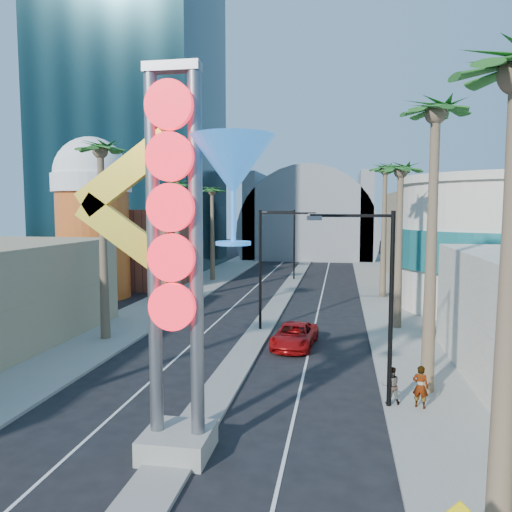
{
  "coord_description": "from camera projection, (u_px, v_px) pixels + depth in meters",
  "views": [
    {
      "loc": [
        5.19,
        -12.1,
        8.05
      ],
      "look_at": [
        -0.16,
        19.3,
        5.06
      ],
      "focal_mm": 35.0,
      "sensor_mm": 36.0,
      "label": 1
    }
  ],
  "objects": [
    {
      "name": "streetlight_1",
      "position": [
        289.0,
        237.0,
        56.32
      ],
      "size": [
        3.79,
        0.25,
        8.0
      ],
      "color": "black",
      "rests_on": "ground"
    },
    {
      "name": "palm_1",
      "position": [
        101.0,
        163.0,
        29.7
      ],
      "size": [
        2.4,
        2.4,
        12.7
      ],
      "color": "brown",
      "rests_on": "ground"
    },
    {
      "name": "ground",
      "position": [
        142.0,
        508.0,
        13.5
      ],
      "size": [
        240.0,
        240.0,
        0.0
      ],
      "primitive_type": "plane",
      "color": "black",
      "rests_on": "ground"
    },
    {
      "name": "beer_mug",
      "position": [
        93.0,
        212.0,
        45.05
      ],
      "size": [
        7.0,
        7.0,
        14.5
      ],
      "color": "#CE521B",
      "rests_on": "ground"
    },
    {
      "name": "turquoise_building",
      "position": [
        505.0,
        245.0,
        39.43
      ],
      "size": [
        16.6,
        16.6,
        10.6
      ],
      "color": "beige",
      "rests_on": "ground"
    },
    {
      "name": "palm_2",
      "position": [
        177.0,
        193.0,
        43.56
      ],
      "size": [
        2.4,
        2.4,
        11.2
      ],
      "color": "brown",
      "rests_on": "ground"
    },
    {
      "name": "brick_filler_west",
      "position": [
        139.0,
        247.0,
        53.1
      ],
      "size": [
        10.0,
        10.0,
        8.0
      ],
      "primitive_type": "cube",
      "color": "brown",
      "rests_on": "ground"
    },
    {
      "name": "median",
      "position": [
        288.0,
        288.0,
        50.78
      ],
      "size": [
        1.6,
        84.0,
        0.15
      ],
      "primitive_type": "cube",
      "color": "gray",
      "rests_on": "ground"
    },
    {
      "name": "palm_7",
      "position": [
        385.0,
        178.0,
        44.35
      ],
      "size": [
        2.4,
        2.4,
        12.7
      ],
      "color": "brown",
      "rests_on": "ground"
    },
    {
      "name": "palm_6",
      "position": [
        401.0,
        181.0,
        32.65
      ],
      "size": [
        2.4,
        2.4,
        11.7
      ],
      "color": "brown",
      "rests_on": "ground"
    },
    {
      "name": "pedestrian_a",
      "position": [
        420.0,
        387.0,
        19.85
      ],
      "size": [
        0.74,
        0.62,
        1.72
      ],
      "primitive_type": "imported",
      "rotation": [
        0.0,
        0.0,
        2.76
      ],
      "color": "gray",
      "rests_on": "sidewalk_east"
    },
    {
      "name": "streetlight_2",
      "position": [
        379.0,
        291.0,
        19.77
      ],
      "size": [
        3.45,
        0.25,
        8.0
      ],
      "color": "black",
      "rests_on": "ground"
    },
    {
      "name": "palm_5",
      "position": [
        435.0,
        132.0,
        20.75
      ],
      "size": [
        2.4,
        2.4,
        13.2
      ],
      "color": "brown",
      "rests_on": "ground"
    },
    {
      "name": "sidewalk_east",
      "position": [
        387.0,
        296.0,
        46.25
      ],
      "size": [
        5.0,
        100.0,
        0.15
      ],
      "primitive_type": "cube",
      "color": "gray",
      "rests_on": "ground"
    },
    {
      "name": "streetlight_0",
      "position": [
        269.0,
        258.0,
        32.58
      ],
      "size": [
        3.79,
        0.25,
        8.0
      ],
      "color": "black",
      "rests_on": "ground"
    },
    {
      "name": "neon_sign",
      "position": [
        199.0,
        233.0,
        15.58
      ],
      "size": [
        6.53,
        2.6,
        12.55
      ],
      "color": "gray",
      "rests_on": "ground"
    },
    {
      "name": "filler_east",
      "position": [
        436.0,
        236.0,
        57.46
      ],
      "size": [
        10.0,
        20.0,
        10.0
      ],
      "primitive_type": "cube",
      "color": "tan",
      "rests_on": "ground"
    },
    {
      "name": "hotel_tower",
      "position": [
        135.0,
        81.0,
        65.88
      ],
      "size": [
        20.0,
        20.0,
        50.0
      ],
      "primitive_type": "cube",
      "color": "black",
      "rests_on": "ground"
    },
    {
      "name": "canopy",
      "position": [
        310.0,
        232.0,
        83.76
      ],
      "size": [
        22.0,
        16.0,
        22.0
      ],
      "color": "slate",
      "rests_on": "ground"
    },
    {
      "name": "palm_3",
      "position": [
        212.0,
        196.0,
        55.34
      ],
      "size": [
        2.4,
        2.4,
        11.2
      ],
      "color": "brown",
      "rests_on": "ground"
    },
    {
      "name": "sidewalk_west",
      "position": [
        190.0,
        290.0,
        49.43
      ],
      "size": [
        5.0,
        100.0,
        0.15
      ],
      "primitive_type": "cube",
      "color": "gray",
      "rests_on": "ground"
    },
    {
      "name": "red_pickup",
      "position": [
        294.0,
        336.0,
        29.17
      ],
      "size": [
        2.7,
        5.09,
        1.36
      ],
      "primitive_type": "imported",
      "rotation": [
        0.0,
        0.0,
        -0.09
      ],
      "color": "#AC0D0E",
      "rests_on": "ground"
    },
    {
      "name": "pedestrian_b",
      "position": [
        391.0,
        385.0,
        20.27
      ],
      "size": [
        0.84,
        0.71,
        1.54
      ],
      "primitive_type": "imported",
      "rotation": [
        0.0,
        0.0,
        3.33
      ],
      "color": "gray",
      "rests_on": "sidewalk_east"
    }
  ]
}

